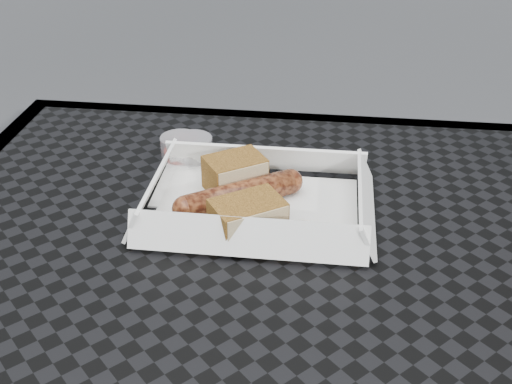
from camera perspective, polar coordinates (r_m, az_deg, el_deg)
patio_table at (r=0.66m, az=0.96°, el=-13.62°), size 0.80×0.80×0.74m
food_tray at (r=0.71m, az=0.10°, el=-1.52°), size 0.22×0.15×0.00m
bratwurst at (r=0.71m, az=-1.47°, el=-0.23°), size 0.13×0.10×0.03m
bread_near at (r=0.73m, az=-1.89°, el=1.63°), size 0.08×0.07×0.04m
bread_far at (r=0.66m, az=-0.74°, el=-2.21°), size 0.09×0.08×0.04m
veg_garnish at (r=0.67m, az=3.94°, el=-3.77°), size 0.03×0.03×0.00m
napkin at (r=0.76m, az=-4.16°, el=0.84°), size 0.12×0.12×0.00m
condiment_cup_sauce at (r=0.82m, az=-6.73°, el=3.92°), size 0.05×0.05×0.03m
condiment_cup_empty at (r=0.81m, az=-5.65°, el=3.86°), size 0.05×0.05×0.03m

